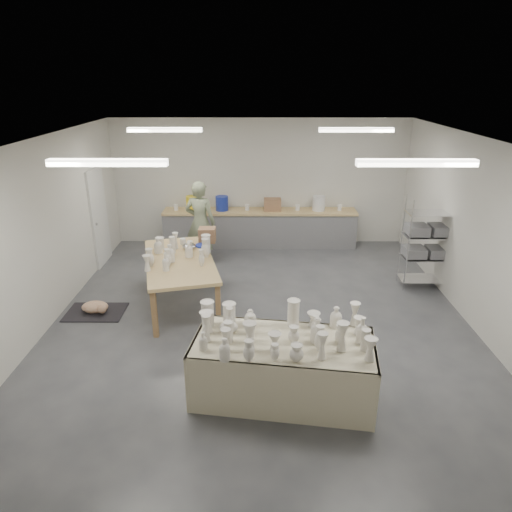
{
  "coord_description": "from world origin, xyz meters",
  "views": [
    {
      "loc": [
        -0.05,
        -6.83,
        3.88
      ],
      "look_at": [
        -0.08,
        0.32,
        1.05
      ],
      "focal_mm": 32.0,
      "sensor_mm": 36.0,
      "label": 1
    }
  ],
  "objects_px": {
    "potter": "(200,223)",
    "red_stool": "(203,245)",
    "drying_table": "(283,365)",
    "work_table": "(182,257)"
  },
  "relations": [
    {
      "from": "potter",
      "to": "red_stool",
      "type": "distance_m",
      "value": 0.66
    },
    {
      "from": "drying_table",
      "to": "potter",
      "type": "distance_m",
      "value": 4.84
    },
    {
      "from": "drying_table",
      "to": "work_table",
      "type": "height_order",
      "value": "work_table"
    },
    {
      "from": "drying_table",
      "to": "red_stool",
      "type": "xyz_separation_m",
      "value": [
        -1.57,
        4.82,
        -0.13
      ]
    },
    {
      "from": "work_table",
      "to": "red_stool",
      "type": "distance_m",
      "value": 2.22
    },
    {
      "from": "drying_table",
      "to": "work_table",
      "type": "xyz_separation_m",
      "value": [
        -1.68,
        2.68,
        0.43
      ]
    },
    {
      "from": "drying_table",
      "to": "potter",
      "type": "xyz_separation_m",
      "value": [
        -1.57,
        4.55,
        0.47
      ]
    },
    {
      "from": "work_table",
      "to": "potter",
      "type": "xyz_separation_m",
      "value": [
        0.12,
        1.88,
        0.05
      ]
    },
    {
      "from": "drying_table",
      "to": "potter",
      "type": "height_order",
      "value": "potter"
    },
    {
      "from": "work_table",
      "to": "drying_table",
      "type": "bearing_deg",
      "value": -71.72
    }
  ]
}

